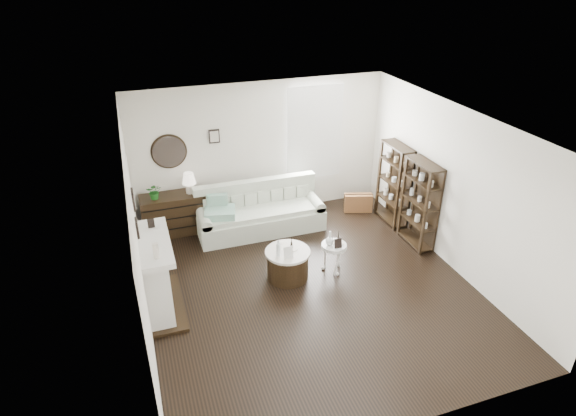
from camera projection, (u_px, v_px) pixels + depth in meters
name	position (u px, v px, depth m)	size (l,w,h in m)	color
room	(297.00, 135.00, 9.46)	(5.50, 5.50, 5.50)	black
fireplace	(157.00, 277.00, 7.07)	(0.50, 1.40, 1.84)	silver
shelf_unit_far	(394.00, 184.00, 9.33)	(0.30, 0.80, 1.60)	black
shelf_unit_near	(420.00, 204.00, 8.57)	(0.30, 0.80, 1.60)	black
sofa	(260.00, 215.00, 9.26)	(2.40, 0.83, 0.93)	beige
quilt	(220.00, 213.00, 8.82)	(0.55, 0.45, 0.14)	#238056
suitcase	(358.00, 203.00, 9.96)	(0.57, 0.19, 0.38)	brown
dresser	(174.00, 214.00, 9.10)	(1.18, 0.51, 0.79)	black
table_lamp	(189.00, 183.00, 8.92)	(0.25, 0.25, 0.40)	beige
potted_plant	(154.00, 191.00, 8.72)	(0.27, 0.24, 0.30)	#1A5E1A
drum_table	(288.00, 264.00, 7.86)	(0.74, 0.74, 0.51)	black
pedestal_table	(334.00, 247.00, 7.94)	(0.43, 0.43, 0.51)	silver
eiffel_drum	(291.00, 243.00, 7.77)	(0.12, 0.12, 0.20)	black
bottle_drum	(278.00, 248.00, 7.56)	(0.07, 0.07, 0.29)	silver
card_frame_drum	(288.00, 252.00, 7.53)	(0.15, 0.01, 0.20)	silver
eiffel_ped	(338.00, 237.00, 7.92)	(0.12, 0.12, 0.20)	black
flask_ped	(330.00, 238.00, 7.86)	(0.14, 0.14, 0.25)	silver
card_frame_ped	(338.00, 243.00, 7.79)	(0.13, 0.01, 0.17)	black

